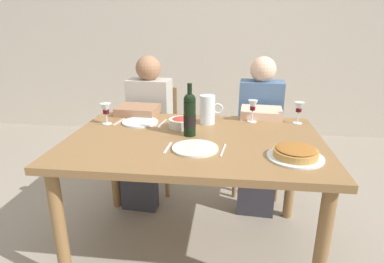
{
  "coord_description": "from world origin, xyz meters",
  "views": [
    {
      "loc": [
        0.2,
        -1.77,
        1.41
      ],
      "look_at": [
        -0.02,
        0.04,
        0.79
      ],
      "focal_mm": 30.15,
      "sensor_mm": 36.0,
      "label": 1
    }
  ],
  "objects_px": {
    "dining_table": "(194,152)",
    "salad_bowl": "(182,122)",
    "wine_glass_right_diner": "(253,107)",
    "chair_right": "(258,133)",
    "dinner_plate_right_setting": "(140,122)",
    "water_pitcher": "(207,111)",
    "wine_glass_left_diner": "(106,110)",
    "chair_left": "(155,131)",
    "diner_right": "(259,129)",
    "diner_left": "(146,126)",
    "wine_glass_centre": "(299,108)",
    "baked_tart": "(296,153)",
    "wine_bottle": "(190,114)",
    "dinner_plate_left_setting": "(195,148)"
  },
  "relations": [
    {
      "from": "salad_bowl",
      "to": "diner_left",
      "type": "bearing_deg",
      "value": 128.9
    },
    {
      "from": "water_pitcher",
      "to": "wine_glass_left_diner",
      "type": "relative_size",
      "value": 1.35
    },
    {
      "from": "wine_glass_centre",
      "to": "diner_left",
      "type": "xyz_separation_m",
      "value": [
        -1.12,
        0.26,
        -0.25
      ]
    },
    {
      "from": "salad_bowl",
      "to": "wine_glass_left_diner",
      "type": "bearing_deg",
      "value": 178.11
    },
    {
      "from": "chair_right",
      "to": "dinner_plate_right_setting",
      "type": "bearing_deg",
      "value": 41.16
    },
    {
      "from": "dining_table",
      "to": "chair_left",
      "type": "height_order",
      "value": "chair_left"
    },
    {
      "from": "baked_tart",
      "to": "dinner_plate_right_setting",
      "type": "relative_size",
      "value": 1.17
    },
    {
      "from": "chair_left",
      "to": "diner_right",
      "type": "distance_m",
      "value": 0.92
    },
    {
      "from": "chair_left",
      "to": "wine_glass_centre",
      "type": "bearing_deg",
      "value": 159.68
    },
    {
      "from": "dining_table",
      "to": "chair_left",
      "type": "relative_size",
      "value": 1.72
    },
    {
      "from": "chair_right",
      "to": "wine_glass_left_diner",
      "type": "bearing_deg",
      "value": 36.94
    },
    {
      "from": "water_pitcher",
      "to": "diner_left",
      "type": "distance_m",
      "value": 0.65
    },
    {
      "from": "wine_glass_left_diner",
      "to": "diner_left",
      "type": "relative_size",
      "value": 0.12
    },
    {
      "from": "dining_table",
      "to": "wine_glass_right_diner",
      "type": "bearing_deg",
      "value": 45.83
    },
    {
      "from": "baked_tart",
      "to": "wine_glass_right_diner",
      "type": "distance_m",
      "value": 0.63
    },
    {
      "from": "baked_tart",
      "to": "chair_left",
      "type": "xyz_separation_m",
      "value": [
        -0.98,
        1.1,
        -0.29
      ]
    },
    {
      "from": "wine_bottle",
      "to": "wine_glass_left_diner",
      "type": "distance_m",
      "value": 0.6
    },
    {
      "from": "salad_bowl",
      "to": "diner_right",
      "type": "height_order",
      "value": "diner_right"
    },
    {
      "from": "dining_table",
      "to": "diner_left",
      "type": "distance_m",
      "value": 0.78
    },
    {
      "from": "dining_table",
      "to": "chair_left",
      "type": "bearing_deg",
      "value": 117.12
    },
    {
      "from": "water_pitcher",
      "to": "diner_right",
      "type": "height_order",
      "value": "diner_right"
    },
    {
      "from": "dinner_plate_right_setting",
      "to": "chair_left",
      "type": "bearing_deg",
      "value": 94.52
    },
    {
      "from": "chair_left",
      "to": "chair_right",
      "type": "relative_size",
      "value": 1.0
    },
    {
      "from": "water_pitcher",
      "to": "chair_right",
      "type": "relative_size",
      "value": 0.22
    },
    {
      "from": "salad_bowl",
      "to": "wine_glass_centre",
      "type": "distance_m",
      "value": 0.79
    },
    {
      "from": "salad_bowl",
      "to": "diner_right",
      "type": "relative_size",
      "value": 0.14
    },
    {
      "from": "dinner_plate_left_setting",
      "to": "chair_right",
      "type": "relative_size",
      "value": 0.29
    },
    {
      "from": "salad_bowl",
      "to": "wine_glass_right_diner",
      "type": "distance_m",
      "value": 0.5
    },
    {
      "from": "dining_table",
      "to": "water_pitcher",
      "type": "distance_m",
      "value": 0.35
    },
    {
      "from": "dining_table",
      "to": "salad_bowl",
      "type": "xyz_separation_m",
      "value": [
        -0.1,
        0.19,
        0.13
      ]
    },
    {
      "from": "wine_glass_left_diner",
      "to": "diner_left",
      "type": "distance_m",
      "value": 0.51
    },
    {
      "from": "baked_tart",
      "to": "wine_glass_centre",
      "type": "height_order",
      "value": "wine_glass_centre"
    },
    {
      "from": "salad_bowl",
      "to": "wine_glass_left_diner",
      "type": "relative_size",
      "value": 1.17
    },
    {
      "from": "dinner_plate_left_setting",
      "to": "diner_right",
      "type": "height_order",
      "value": "diner_right"
    },
    {
      "from": "baked_tart",
      "to": "chair_right",
      "type": "bearing_deg",
      "value": 94.2
    },
    {
      "from": "chair_left",
      "to": "diner_left",
      "type": "distance_m",
      "value": 0.26
    },
    {
      "from": "chair_left",
      "to": "chair_right",
      "type": "distance_m",
      "value": 0.9
    },
    {
      "from": "dinner_plate_right_setting",
      "to": "chair_left",
      "type": "distance_m",
      "value": 0.67
    },
    {
      "from": "chair_left",
      "to": "chair_right",
      "type": "height_order",
      "value": "same"
    },
    {
      "from": "diner_left",
      "to": "diner_right",
      "type": "height_order",
      "value": "same"
    },
    {
      "from": "salad_bowl",
      "to": "wine_glass_right_diner",
      "type": "relative_size",
      "value": 1.08
    },
    {
      "from": "water_pitcher",
      "to": "salad_bowl",
      "type": "xyz_separation_m",
      "value": [
        -0.16,
        -0.11,
        -0.05
      ]
    },
    {
      "from": "dinner_plate_right_setting",
      "to": "chair_right",
      "type": "distance_m",
      "value": 1.1
    },
    {
      "from": "chair_left",
      "to": "diner_left",
      "type": "relative_size",
      "value": 0.75
    },
    {
      "from": "baked_tart",
      "to": "chair_left",
      "type": "distance_m",
      "value": 1.5
    },
    {
      "from": "wine_glass_right_diner",
      "to": "chair_right",
      "type": "xyz_separation_m",
      "value": [
        0.1,
        0.53,
        -0.37
      ]
    },
    {
      "from": "diner_left",
      "to": "chair_right",
      "type": "height_order",
      "value": "diner_left"
    },
    {
      "from": "dining_table",
      "to": "wine_bottle",
      "type": "relative_size",
      "value": 4.74
    },
    {
      "from": "wine_glass_left_diner",
      "to": "chair_left",
      "type": "bearing_deg",
      "value": 75.76
    },
    {
      "from": "wine_bottle",
      "to": "wine_glass_left_diner",
      "type": "relative_size",
      "value": 2.24
    }
  ]
}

